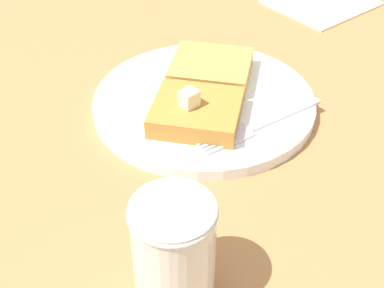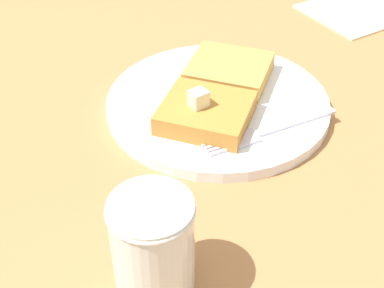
{
  "view_description": "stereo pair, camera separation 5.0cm",
  "coord_description": "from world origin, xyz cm",
  "views": [
    {
      "loc": [
        -48.65,
        -20.91,
        39.05
      ],
      "look_at": [
        -13.86,
        -3.68,
        7.5
      ],
      "focal_mm": 50.0,
      "sensor_mm": 36.0,
      "label": 1
    },
    {
      "loc": [
        -46.15,
        -25.23,
        39.05
      ],
      "look_at": [
        -13.86,
        -3.68,
        7.5
      ],
      "focal_mm": 50.0,
      "sensor_mm": 36.0,
      "label": 2
    }
  ],
  "objects": [
    {
      "name": "table_surface",
      "position": [
        0.0,
        0.0,
        1.5
      ],
      "size": [
        99.6,
        99.6,
        3.0
      ],
      "primitive_type": "cube",
      "color": "#A56F42",
      "rests_on": "ground"
    },
    {
      "name": "plate",
      "position": [
        -2.07,
        0.62,
        3.75
      ],
      "size": [
        25.66,
        25.66,
        1.32
      ],
      "color": "white",
      "rests_on": "table_surface"
    },
    {
      "name": "toast_slice_left",
      "position": [
        -6.48,
        -0.56,
        5.42
      ],
      "size": [
        10.71,
        11.19,
        2.21
      ],
      "primitive_type": "cube",
      "rotation": [
        0.0,
        0.0,
        0.26
      ],
      "color": "#B17731",
      "rests_on": "plate"
    },
    {
      "name": "toast_slice_middle",
      "position": [
        2.34,
        1.8,
        5.42
      ],
      "size": [
        10.71,
        11.19,
        2.21
      ],
      "primitive_type": "cube",
      "rotation": [
        0.0,
        0.0,
        0.26
      ],
      "color": "gold",
      "rests_on": "plate"
    },
    {
      "name": "butter_pat_primary",
      "position": [
        -7.12,
        -0.34,
        7.43
      ],
      "size": [
        2.28,
        2.18,
        1.81
      ],
      "primitive_type": "cube",
      "rotation": [
        0.0,
        0.0,
        2.77
      ],
      "color": "#F0EFC4",
      "rests_on": "toast_slice_left"
    },
    {
      "name": "fork",
      "position": [
        -4.89,
        -6.86,
        4.49
      ],
      "size": [
        14.56,
        9.28,
        0.36
      ],
      "color": "silver",
      "rests_on": "plate"
    },
    {
      "name": "syrup_jar",
      "position": [
        -25.66,
        -7.98,
        6.98
      ],
      "size": [
        6.64,
        6.64,
        8.84
      ],
      "color": "#4B1E0F",
      "rests_on": "table_surface"
    },
    {
      "name": "napkin",
      "position": [
        31.77,
        -3.88,
        3.15
      ],
      "size": [
        19.2,
        18.23,
        0.3
      ],
      "primitive_type": "cube",
      "rotation": [
        0.0,
        0.0,
        -0.44
      ],
      "color": "beige",
      "rests_on": "table_surface"
    }
  ]
}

